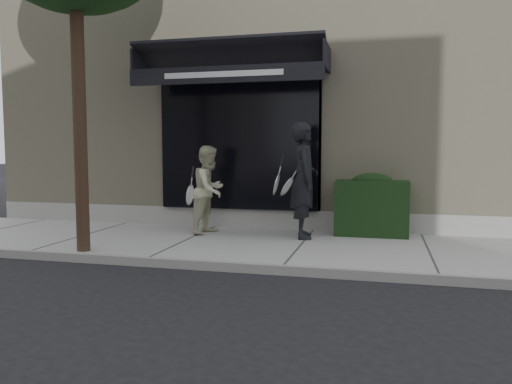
# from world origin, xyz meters

# --- Properties ---
(ground) EXTENTS (80.00, 80.00, 0.00)m
(ground) POSITION_xyz_m (0.00, 0.00, 0.00)
(ground) COLOR black
(ground) RESTS_ON ground
(sidewalk) EXTENTS (20.00, 3.00, 0.12)m
(sidewalk) POSITION_xyz_m (0.00, 0.00, 0.06)
(sidewalk) COLOR #A4A49E
(sidewalk) RESTS_ON ground
(curb) EXTENTS (20.00, 0.10, 0.14)m
(curb) POSITION_xyz_m (0.00, -1.55, 0.07)
(curb) COLOR gray
(curb) RESTS_ON ground
(building_facade) EXTENTS (14.30, 8.04, 5.64)m
(building_facade) POSITION_xyz_m (-0.01, 4.96, 2.74)
(building_facade) COLOR #B6AD8B
(building_facade) RESTS_ON ground
(hedge) EXTENTS (1.30, 0.70, 1.14)m
(hedge) POSITION_xyz_m (1.10, 1.25, 0.66)
(hedge) COLOR black
(hedge) RESTS_ON sidewalk
(pedestrian_front) EXTENTS (0.84, 0.95, 2.06)m
(pedestrian_front) POSITION_xyz_m (-0.06, 0.66, 1.15)
(pedestrian_front) COLOR black
(pedestrian_front) RESTS_ON sidewalk
(pedestrian_back) EXTENTS (0.79, 0.99, 1.63)m
(pedestrian_back) POSITION_xyz_m (-1.84, 0.71, 0.94)
(pedestrian_back) COLOR beige
(pedestrian_back) RESTS_ON sidewalk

